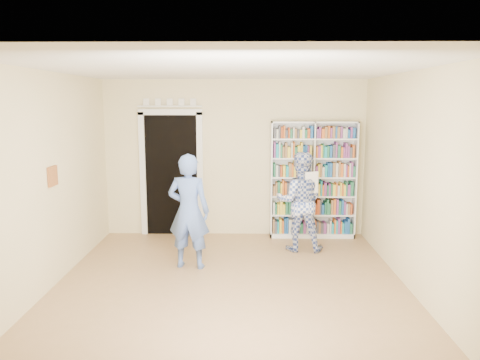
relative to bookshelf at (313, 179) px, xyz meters
name	(u,v)px	position (x,y,z in m)	size (l,w,h in m)	color
floor	(230,289)	(-1.35, -2.34, -1.01)	(5.00, 5.00, 0.00)	#9D774C
ceiling	(229,69)	(-1.35, -2.34, 1.69)	(5.00, 5.00, 0.00)	white
wall_back	(234,158)	(-1.35, 0.16, 0.34)	(4.50, 4.50, 0.00)	beige
wall_left	(45,183)	(-3.60, -2.34, 0.34)	(5.00, 5.00, 0.00)	beige
wall_right	(416,184)	(0.90, -2.34, 0.34)	(5.00, 5.00, 0.00)	beige
bookshelf	(313,179)	(0.00, 0.00, 0.00)	(1.45, 0.27, 2.00)	white
doorway	(171,168)	(-2.45, 0.13, 0.17)	(1.10, 0.08, 2.43)	black
wall_art	(53,176)	(-3.58, -2.14, 0.39)	(0.03, 0.25, 0.25)	brown
man_blue	(189,211)	(-1.95, -1.55, -0.20)	(0.59, 0.39, 1.62)	#506DB2
man_plaid	(300,202)	(-0.30, -0.74, -0.23)	(0.76, 0.59, 1.56)	#314998
paper_sheet	(312,183)	(-0.15, -0.91, 0.10)	(0.23, 0.01, 0.33)	white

